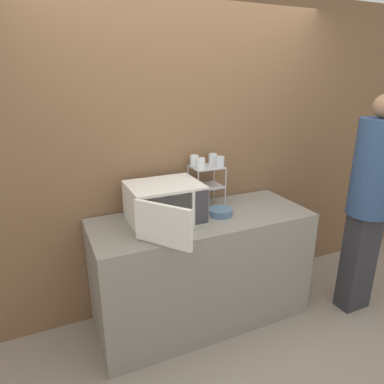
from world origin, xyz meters
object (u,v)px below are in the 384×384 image
microwave (165,203)px  glass_back_right (213,159)px  glass_front_left (201,164)px  person (370,196)px  glass_front_right (220,162)px  dish_rack (207,178)px  bowl (220,212)px  glass_back_left (194,160)px

microwave → glass_back_right: (0.51, 0.23, 0.24)m
microwave → glass_front_left: bearing=18.5°
person → glass_front_right: bearing=151.4°
microwave → glass_front_right: bearing=12.1°
dish_rack → bowl: dish_rack is taller
bowl → person: size_ratio=0.10×
glass_front_left → person: (1.23, -0.58, -0.26)m
dish_rack → person: 1.32m
microwave → dish_rack: 0.48m
dish_rack → glass_back_right: (0.08, 0.05, 0.14)m
glass_front_left → glass_back_left: bearing=91.0°
dish_rack → bowl: 0.32m
glass_back_left → glass_back_right: bearing=-3.2°
microwave → person: size_ratio=0.42×
glass_front_right → glass_back_left: 0.21m
dish_rack → glass_back_right: bearing=33.2°
microwave → glass_back_left: bearing=34.0°
dish_rack → glass_front_right: size_ratio=3.94×
microwave → dish_rack: (0.43, 0.17, 0.10)m
glass_back_left → bowl: bearing=-73.7°
dish_rack → microwave: bearing=-158.3°
glass_front_right → glass_back_right: bearing=92.6°
dish_rack → bowl: (0.00, -0.24, -0.22)m
glass_front_right → person: person is taller
glass_back_right → glass_back_left: size_ratio=1.00×
microwave → glass_back_right: glass_back_right is taller
glass_back_right → person: (1.06, -0.69, -0.26)m
glass_back_right → glass_back_left: (-0.17, 0.01, 0.00)m
glass_front_right → bowl: bearing=-115.1°
dish_rack → glass_front_left: bearing=-146.0°
microwave → glass_front_right: size_ratio=8.91×
glass_front_left → bowl: size_ratio=0.46×
dish_rack → person: person is taller
glass_back_right → bowl: 0.47m
microwave → glass_front_left: size_ratio=8.91×
glass_back_right → person: bearing=-33.0°
glass_back_right → glass_front_right: bearing=-87.4°
bowl → microwave: bearing=171.6°
person → bowl: bearing=160.6°
microwave → glass_back_right: 0.61m
bowl → person: (1.14, -0.40, 0.10)m
glass_back_left → bowl: 0.47m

